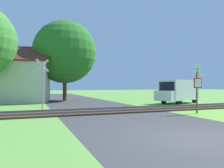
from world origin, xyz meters
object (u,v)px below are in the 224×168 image
stop_sign_near (197,84)px  house (15,81)px  tree_center (65,52)px  crossing_sign_far (42,81)px  mail_truck (178,90)px

stop_sign_near → house: house is taller
stop_sign_near → tree_center: size_ratio=0.35×
crossing_sign_far → tree_center: size_ratio=0.38×
stop_sign_near → crossing_sign_far: 9.90m
tree_center → stop_sign_near: bearing=-68.4°
crossing_sign_far → mail_truck: size_ratio=0.66×
stop_sign_near → house: (-10.91, 14.32, 0.44)m
stop_sign_near → house: bearing=-56.0°
crossing_sign_far → house: house is taller
tree_center → mail_truck: size_ratio=1.73×
tree_center → house: bearing=-178.2°
crossing_sign_far → house: 9.80m
house → mail_truck: 16.62m
stop_sign_near → tree_center: 16.01m
house → mail_truck: bearing=-17.3°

